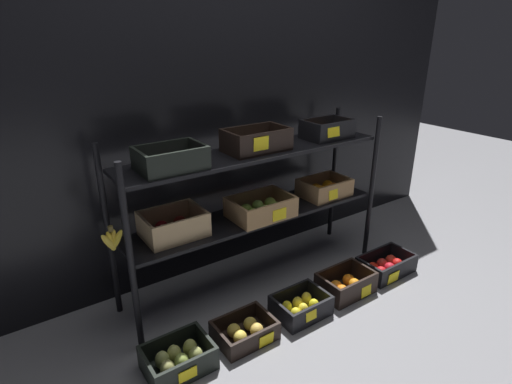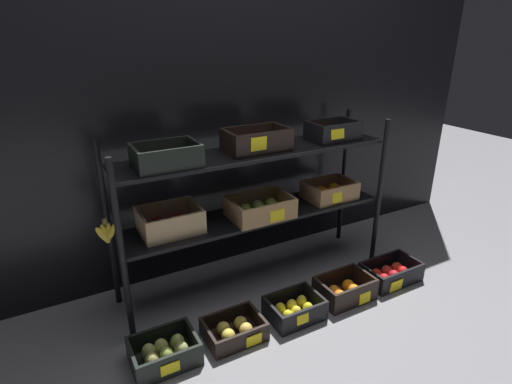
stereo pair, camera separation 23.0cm
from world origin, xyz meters
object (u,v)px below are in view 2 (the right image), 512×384
(crate_ground_pear, at_px, (165,352))
(crate_ground_lemon, at_px, (294,309))
(crate_ground_apple_gold, at_px, (234,330))
(display_rack, at_px, (256,184))
(crate_ground_orange, at_px, (344,290))
(crate_ground_apple_red, at_px, (390,273))

(crate_ground_pear, bearing_deg, crate_ground_lemon, -1.98)
(crate_ground_pear, relative_size, crate_ground_apple_gold, 1.04)
(crate_ground_pear, height_order, crate_ground_lemon, crate_ground_pear)
(display_rack, distance_m, crate_ground_orange, 0.83)
(crate_ground_pear, distance_m, crate_ground_orange, 1.09)
(crate_ground_apple_gold, bearing_deg, crate_ground_orange, -1.13)
(display_rack, bearing_deg, crate_ground_apple_gold, -130.72)
(crate_ground_apple_red, bearing_deg, crate_ground_orange, -179.33)
(display_rack, distance_m, crate_ground_pear, 1.02)
(crate_ground_pear, height_order, crate_ground_orange, crate_ground_orange)
(display_rack, height_order, crate_ground_orange, display_rack)
(display_rack, xyz_separation_m, crate_ground_orange, (0.37, -0.42, -0.61))
(crate_ground_pear, relative_size, crate_ground_apple_red, 0.87)
(crate_ground_apple_gold, bearing_deg, crate_ground_lemon, -2.46)
(display_rack, distance_m, crate_ground_apple_red, 1.06)
(crate_ground_pear, bearing_deg, display_rack, 28.92)
(crate_ground_pear, distance_m, crate_ground_apple_gold, 0.37)
(display_rack, xyz_separation_m, crate_ground_apple_red, (0.75, -0.42, -0.61))
(display_rack, bearing_deg, crate_ground_pear, -151.08)
(crate_ground_apple_red, bearing_deg, crate_ground_apple_gold, 179.49)
(crate_ground_apple_gold, bearing_deg, display_rack, 49.28)
(crate_ground_pear, bearing_deg, crate_ground_apple_gold, -1.51)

